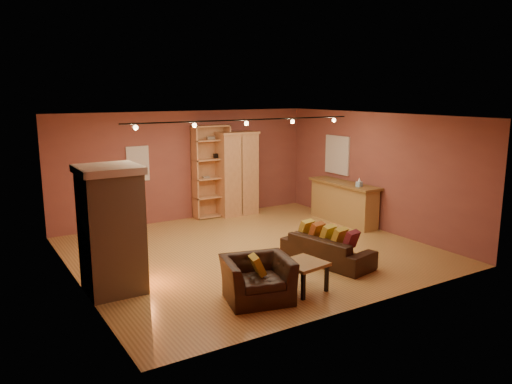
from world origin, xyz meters
TOP-DOWN VIEW (x-y plane):
  - floor at (0.00, 0.00)m, footprint 7.00×7.00m
  - ceiling at (0.00, 0.00)m, footprint 7.00×7.00m
  - back_wall at (0.00, 3.25)m, footprint 7.00×0.02m
  - left_wall at (-3.50, 0.00)m, footprint 0.02×6.50m
  - right_wall at (3.50, 0.00)m, footprint 0.02×6.50m
  - fireplace at (-3.04, -0.60)m, footprint 1.01×0.98m
  - back_window at (-1.30, 3.23)m, footprint 0.56×0.04m
  - bookcase at (0.61, 3.12)m, footprint 0.99×0.39m
  - armoire at (1.32, 2.97)m, footprint 1.10×0.63m
  - bar_counter at (3.20, 0.79)m, footprint 0.58×2.16m
  - tissue_box at (3.15, 0.20)m, footprint 0.14×0.14m
  - right_window at (3.47, 1.40)m, footprint 0.05×0.90m
  - loveseat at (0.88, -1.38)m, footprint 0.92×1.92m
  - armchair at (-1.20, -2.17)m, footprint 1.20×0.93m
  - coffee_table at (-0.35, -2.25)m, footprint 0.75×0.75m
  - track_rail at (0.00, 0.20)m, footprint 5.20×0.09m

SIDE VIEW (x-z plane):
  - floor at x=0.00m, z-range 0.00..0.00m
  - loveseat at x=0.88m, z-range 0.00..0.76m
  - coffee_table at x=-0.35m, z-range 0.18..0.68m
  - armchair at x=-1.20m, z-range 0.00..0.93m
  - bar_counter at x=3.20m, z-range 0.01..1.04m
  - fireplace at x=-3.04m, z-range 0.00..2.12m
  - tissue_box at x=3.15m, z-range 1.01..1.23m
  - armoire at x=1.32m, z-range 0.00..2.25m
  - bookcase at x=0.61m, z-range 0.02..2.45m
  - back_wall at x=0.00m, z-range 0.00..2.80m
  - left_wall at x=-3.50m, z-range 0.00..2.80m
  - right_wall at x=3.50m, z-range 0.00..2.80m
  - back_window at x=-1.30m, z-range 1.12..1.98m
  - right_window at x=3.47m, z-range 1.15..2.15m
  - track_rail at x=0.00m, z-range 2.62..2.75m
  - ceiling at x=0.00m, z-range 2.80..2.80m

